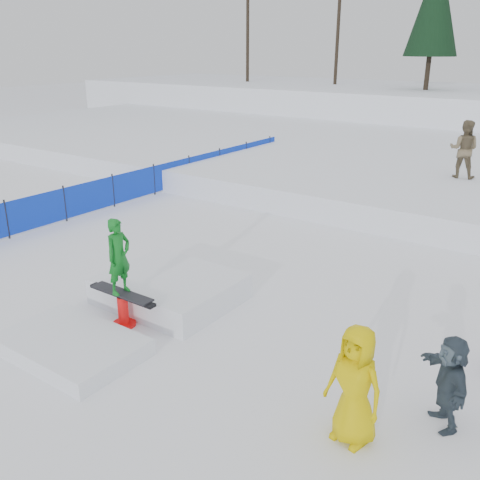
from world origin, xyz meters
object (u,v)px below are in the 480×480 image
Objects in this scene: walker_olive at (464,149)px; safety_fence at (154,179)px; spectator_yellow at (355,385)px; jib_rail_feature at (145,300)px; spectator_dark at (449,382)px.

safety_fence is at bearing 25.59° from walker_olive.
safety_fence is 9.50× the size of spectator_yellow.
jib_rail_feature is (-2.78, -12.14, -1.45)m from walker_olive.
spectator_yellow reaches higher than safety_fence.
spectator_yellow is at bearing -11.42° from jib_rail_feature.
walker_olive is 1.14× the size of spectator_yellow.
spectator_yellow is at bearing -34.82° from safety_fence.
spectator_yellow is at bearing 93.06° from walker_olive.
walker_olive is 13.29m from spectator_yellow.
safety_fence is at bearing 156.07° from spectator_yellow.
spectator_dark reaches higher than safety_fence.
spectator_dark is at bearing 58.35° from spectator_yellow.
spectator_dark is (0.93, 1.01, -0.15)m from spectator_yellow.
walker_olive is at bearing 109.65° from spectator_yellow.
safety_fence is at bearing -154.91° from spectator_dark.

